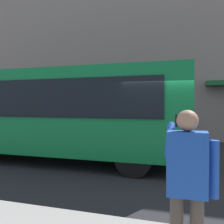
% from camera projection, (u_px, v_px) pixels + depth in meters
% --- Properties ---
extents(ground_plane, '(60.00, 60.00, 0.00)m').
position_uv_depth(ground_plane, '(173.00, 171.00, 6.98)').
color(ground_plane, '#232326').
extents(building_facade_far, '(28.00, 1.55, 12.00)m').
position_uv_depth(building_facade_far, '(180.00, 31.00, 13.31)').
color(building_facade_far, gray).
rests_on(building_facade_far, ground_plane).
extents(red_bus, '(9.05, 2.54, 3.08)m').
position_uv_depth(red_bus, '(54.00, 112.00, 8.31)').
color(red_bus, '#0F7238').
rests_on(red_bus, ground_plane).
extents(pedestrian_photographer, '(0.53, 0.52, 1.70)m').
position_uv_depth(pedestrian_photographer, '(187.00, 179.00, 2.50)').
color(pedestrian_photographer, '#4C4238').
rests_on(pedestrian_photographer, sidewalk_curb).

